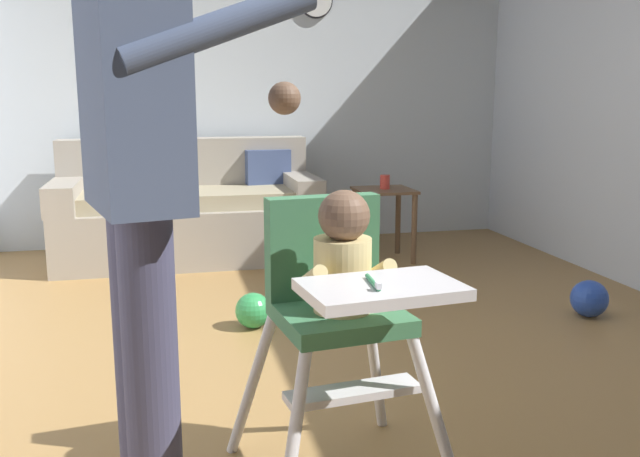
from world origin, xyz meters
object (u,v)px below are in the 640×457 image
couch (189,213)px  wall_clock (316,0)px  sippy_cup (385,182)px  adult_standing (139,193)px  side_table (384,208)px  toy_ball_second (253,310)px  high_chair (340,286)px  toy_ball (589,299)px

couch → wall_clock: (1.06, 0.48, 1.58)m
couch → sippy_cup: size_ratio=18.60×
adult_standing → side_table: bearing=47.1°
wall_clock → couch: bearing=-155.8°
toy_ball_second → side_table: side_table is taller
high_chair → wall_clock: bearing=161.7°
adult_standing → wall_clock: (1.30, 3.74, 0.97)m
couch → toy_ball: 2.80m
toy_ball → side_table: (-0.68, 1.49, 0.28)m
couch → sippy_cup: (1.37, -0.40, 0.24)m
toy_ball → side_table: 1.66m
couch → toy_ball: couch is taller
side_table → sippy_cup: (0.00, 0.00, 0.19)m
couch → high_chair: size_ratio=2.01×
toy_ball_second → side_table: size_ratio=0.35×
side_table → wall_clock: 1.79m
toy_ball_second → sippy_cup: size_ratio=1.84×
side_table → wall_clock: (-0.30, 0.88, 1.53)m
toy_ball → high_chair: bearing=-144.2°
couch → adult_standing: size_ratio=1.12×
couch → wall_clock: size_ratio=6.77×
high_chair → wall_clock: 3.90m
high_chair → adult_standing: bearing=-83.3°
sippy_cup → wall_clock: wall_clock is taller
toy_ball_second → sippy_cup: 1.76m
high_chair → toy_ball: size_ratio=4.61×
toy_ball → adult_standing: bearing=-148.9°
couch → sippy_cup: 1.45m
couch → wall_clock: 1.96m
sippy_cup → wall_clock: size_ratio=0.36×
toy_ball → sippy_cup: bearing=114.3°
sippy_cup → side_table: bearing=-180.0°
couch → side_table: bearing=73.7°
adult_standing → wall_clock: size_ratio=6.05×
high_chair → toy_ball_second: high_chair is taller
toy_ball_second → side_table: bearing=48.5°
sippy_cup → wall_clock: bearing=109.3°
adult_standing → toy_ball: (2.28, 1.37, -0.84)m
side_table → sippy_cup: 0.19m
toy_ball_second → toy_ball: bearing=-7.3°
wall_clock → adult_standing: bearing=-109.1°
wall_clock → high_chair: bearing=-101.6°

